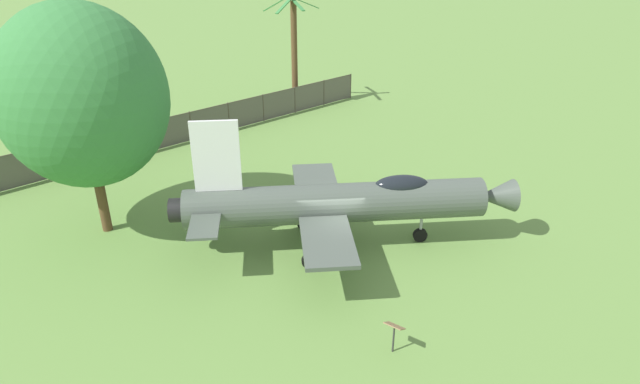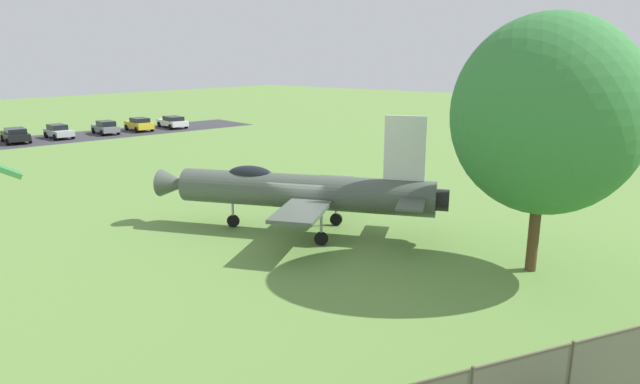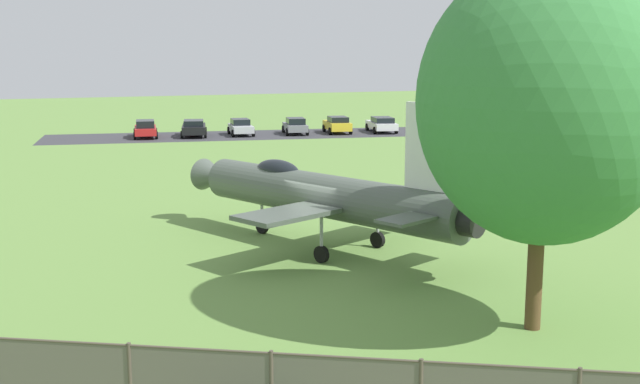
% 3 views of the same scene
% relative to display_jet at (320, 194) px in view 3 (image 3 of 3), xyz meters
% --- Properties ---
extents(ground_plane, '(200.00, 200.00, 0.00)m').
position_rel_display_jet_xyz_m(ground_plane, '(0.32, 0.15, -2.05)').
color(ground_plane, '#668E42').
extents(parking_strip, '(13.46, 38.73, 0.00)m').
position_rel_display_jet_xyz_m(parking_strip, '(-38.66, 9.87, -2.04)').
color(parking_strip, '#38383D').
rests_on(parking_strip, ground_plane).
extents(display_jet, '(13.18, 8.77, 5.63)m').
position_rel_display_jet_xyz_m(display_jet, '(0.00, 0.00, 0.00)').
color(display_jet, '#4C564C').
rests_on(display_jet, ground_plane).
extents(shade_tree, '(6.92, 6.30, 9.65)m').
position_rel_display_jet_xyz_m(shade_tree, '(10.17, 2.20, 3.95)').
color(shade_tree, brown).
rests_on(shade_tree, ground_plane).
extents(info_plaque, '(0.69, 0.55, 1.14)m').
position_rel_display_jet_xyz_m(info_plaque, '(-3.32, 5.51, -1.19)').
color(info_plaque, '#333333').
rests_on(info_plaque, ground_plane).
extents(parked_car_white, '(5.01, 2.88, 1.37)m').
position_rel_display_jet_xyz_m(parked_car_white, '(-37.08, 19.94, -1.32)').
color(parked_car_white, silver).
rests_on(parked_car_white, ground_plane).
extents(parked_car_yellow, '(4.34, 2.57, 1.48)m').
position_rel_display_jet_xyz_m(parked_car_yellow, '(-37.70, 15.91, -1.27)').
color(parked_car_yellow, gold).
rests_on(parked_car_yellow, ground_plane).
extents(parked_car_gray, '(4.31, 2.54, 1.44)m').
position_rel_display_jet_xyz_m(parked_car_gray, '(-38.23, 12.17, -1.30)').
color(parked_car_gray, slate).
rests_on(parked_car_gray, ground_plane).
extents(parked_car_silver, '(4.19, 2.32, 1.39)m').
position_rel_display_jet_xyz_m(parked_car_silver, '(-39.10, 7.49, -1.32)').
color(parked_car_silver, '#B2B5BA').
rests_on(parked_car_silver, ground_plane).
extents(parked_car_black, '(4.94, 2.91, 1.42)m').
position_rel_display_jet_xyz_m(parked_car_black, '(-39.52, 3.51, -1.30)').
color(parked_car_black, black).
rests_on(parked_car_black, ground_plane).
extents(parked_car_red, '(4.69, 2.44, 1.48)m').
position_rel_display_jet_xyz_m(parked_car_red, '(-40.08, -0.48, -1.29)').
color(parked_car_red, red).
rests_on(parked_car_red, ground_plane).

